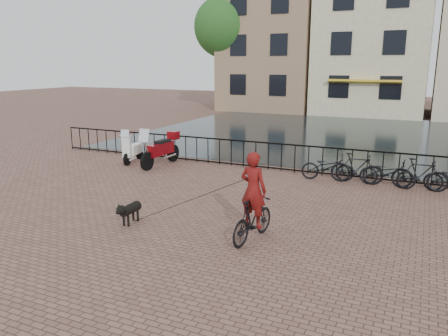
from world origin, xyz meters
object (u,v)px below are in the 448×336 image
at_px(motorcycle, 160,145).
at_px(scooter, 133,144).
at_px(dog, 131,212).
at_px(cyclist, 253,202).

distance_m(motorcycle, scooter, 1.35).
distance_m(dog, scooter, 7.02).
relative_size(motorcycle, scooter, 1.40).
relative_size(cyclist, motorcycle, 1.05).
height_order(dog, motorcycle, motorcycle).
xyz_separation_m(cyclist, dog, (-3.11, -0.26, -0.60)).
xyz_separation_m(motorcycle, scooter, (-1.34, 0.09, -0.08)).
height_order(motorcycle, scooter, motorcycle).
distance_m(cyclist, scooter, 9.01).
xyz_separation_m(dog, motorcycle, (-2.74, 5.60, 0.49)).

